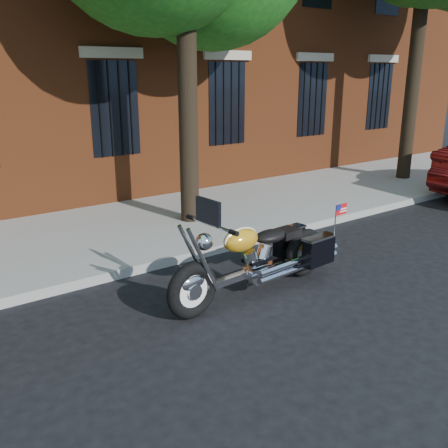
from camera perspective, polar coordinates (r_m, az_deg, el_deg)
ground at (r=7.53m, az=4.85°, el=-6.34°), size 120.00×120.00×0.00m
curb at (r=8.51m, az=-1.22°, el=-2.90°), size 40.00×0.16×0.15m
sidewalk at (r=10.03m, az=-7.38°, el=0.09°), size 40.00×3.60×0.15m
motorcycle at (r=6.92m, az=4.37°, el=-3.94°), size 2.99×0.95×1.50m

